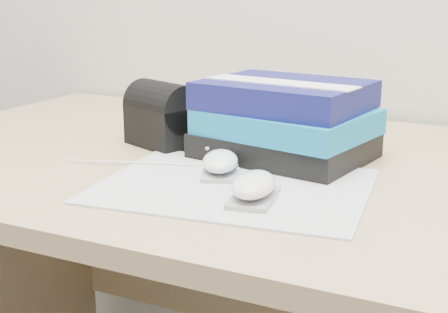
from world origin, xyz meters
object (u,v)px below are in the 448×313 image
at_px(desk, 326,285).
at_px(mouse_front, 254,187).
at_px(mouse_rear, 220,163).
at_px(book_stack, 285,121).
at_px(pouch, 163,115).

height_order(desk, mouse_front, mouse_front).
distance_m(desk, mouse_rear, 0.33).
xyz_separation_m(book_stack, pouch, (-0.23, -0.01, -0.01)).
distance_m(mouse_rear, pouch, 0.22).
distance_m(desk, mouse_front, 0.37).
bearing_deg(pouch, mouse_front, -38.61).
relative_size(desk, book_stack, 5.41).
relative_size(mouse_rear, pouch, 0.73).
bearing_deg(mouse_front, book_stack, 100.10).
bearing_deg(book_stack, desk, 26.83).
distance_m(book_stack, pouch, 0.23).
bearing_deg(mouse_rear, book_stack, 70.20).
height_order(mouse_front, book_stack, book_stack).
height_order(mouse_rear, pouch, pouch).
distance_m(mouse_front, book_stack, 0.23).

